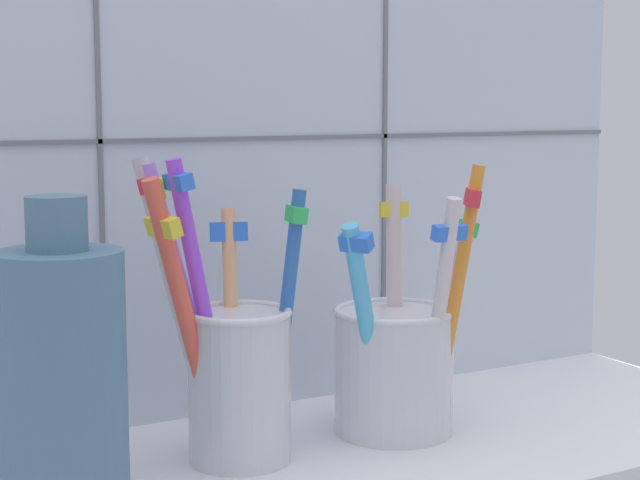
# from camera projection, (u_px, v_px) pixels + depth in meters

# --- Properties ---
(counter_slab) EXTENTS (0.64, 0.22, 0.02)m
(counter_slab) POSITION_uv_depth(u_px,v_px,m) (334.00, 469.00, 0.63)
(counter_slab) COLOR silver
(counter_slab) RESTS_ON ground
(tile_wall_back) EXTENTS (0.64, 0.02, 0.45)m
(tile_wall_back) POSITION_uv_depth(u_px,v_px,m) (246.00, 113.00, 0.71)
(tile_wall_back) COLOR silver
(tile_wall_back) RESTS_ON ground
(toothbrush_cup_left) EXTENTS (0.10, 0.07, 0.18)m
(toothbrush_cup_left) POSITION_uv_depth(u_px,v_px,m) (233.00, 367.00, 0.61)
(toothbrush_cup_left) COLOR silver
(toothbrush_cup_left) RESTS_ON counter_slab
(toothbrush_cup_right) EXTENTS (0.12, 0.09, 0.17)m
(toothbrush_cup_right) POSITION_uv_depth(u_px,v_px,m) (397.00, 360.00, 0.67)
(toothbrush_cup_right) COLOR silver
(toothbrush_cup_right) RESTS_ON counter_slab
(ceramic_vase) EXTENTS (0.07, 0.07, 0.17)m
(ceramic_vase) POSITION_uv_depth(u_px,v_px,m) (62.00, 377.00, 0.53)
(ceramic_vase) COLOR slate
(ceramic_vase) RESTS_ON counter_slab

